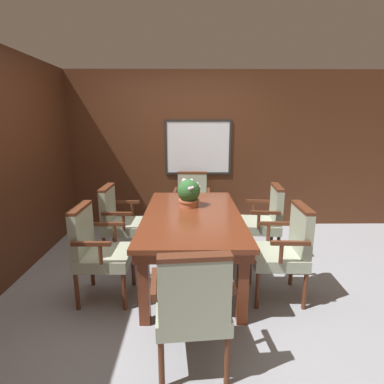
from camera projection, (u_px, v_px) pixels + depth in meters
ground_plane at (178, 282)px, 3.22m from camera, size 14.00×14.00×0.00m
wall_back at (181, 151)px, 4.78m from camera, size 7.20×0.08×2.45m
dining_table at (192, 221)px, 3.27m from camera, size 1.04×1.91×0.72m
chair_right_far at (265, 218)px, 3.72m from camera, size 0.54×0.57×0.93m
chair_left_far at (119, 219)px, 3.69m from camera, size 0.50×0.54×0.93m
chair_head_far at (192, 200)px, 4.59m from camera, size 0.56×0.52×0.93m
chair_right_near at (285, 247)px, 2.87m from camera, size 0.51×0.55×0.93m
chair_left_near at (97, 248)px, 2.85m from camera, size 0.50×0.54×0.93m
chair_head_near at (192, 304)px, 1.98m from camera, size 0.57×0.53×0.93m
potted_plant at (189, 193)px, 3.47m from camera, size 0.28×0.28×0.33m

